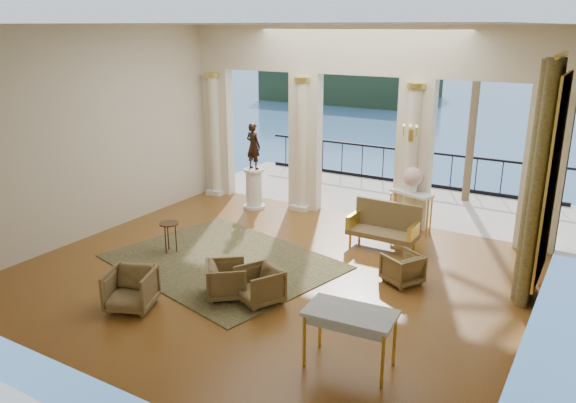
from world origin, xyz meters
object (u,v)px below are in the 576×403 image
Objects in this scene: settee at (385,226)px; game_table at (350,317)px; armchair_b at (260,284)px; armchair_d at (226,278)px; console_table at (411,199)px; armchair_c at (402,267)px; pedestal at (254,189)px; statue at (253,146)px; armchair_a at (131,287)px; side_table at (169,227)px.

settee is 4.51m from game_table.
armchair_d is (-0.60, -0.12, -0.00)m from armchair_b.
console_table reaches higher than armchair_d.
game_table reaches higher than armchair_c.
armchair_b is at bearing -82.63° from console_table.
armchair_d is (-2.41, -2.07, 0.03)m from armchair_c.
settee is 1.15× the size of game_table.
armchair_c is 2.91m from game_table.
armchair_d is 2.82m from game_table.
pedestal reaches higher than settee.
console_table is at bearing -165.98° from statue.
settee is (1.47, 3.54, 0.13)m from armchair_d.
armchair_b is (1.70, 1.26, -0.03)m from armchair_a.
settee is at bearing -11.97° from pedestal.
pedestal is 4.03m from console_table.
armchair_d is at bearing -19.87° from armchair_c.
armchair_b is 5.33m from statue.
settee is (-0.93, 1.47, 0.16)m from armchair_c.
statue is 3.52m from side_table.
console_table is 5.35m from side_table.
console_table reaches higher than game_table.
console_table is (4.00, 0.39, -0.84)m from statue.
statue is (-4.78, 2.29, 1.30)m from armchair_c.
side_table is at bearing -169.68° from armchair_b.
armchair_b reaches higher than armchair_c.
pedestal is (-2.98, 4.24, 0.15)m from armchair_b.
armchair_a is at bearing -76.91° from pedestal.
console_table is (1.02, 4.63, 0.42)m from armchair_b.
settee is at bearing 39.00° from armchair_a.
side_table is (-4.60, -1.07, 0.24)m from armchair_c.
armchair_b reaches higher than armchair_d.
pedestal reaches higher than armchair_d.
console_table is (-1.06, 5.55, 0.02)m from game_table.
armchair_b is 1.07× the size of side_table.
game_table is 1.23× the size of pedestal.
settee is at bearing 100.71° from game_table.
armchair_b is 3.53m from settee.
pedestal reaches higher than console_table.
armchair_a is 1.17× the size of side_table.
statue is at bearing 80.90° from armchair_a.
armchair_b is at bearing -117.77° from armchair_d.
armchair_d is at bearing -61.40° from pedestal.
armchair_a reaches higher than armchair_b.
game_table reaches higher than armchair_b.
settee reaches higher than armchair_c.
game_table reaches higher than side_table.
armchair_a is 1.21× the size of armchair_c.
armchair_d is at bearing 127.04° from statue.
armchair_c is at bearing -56.90° from settee.
statue reaches higher than game_table.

